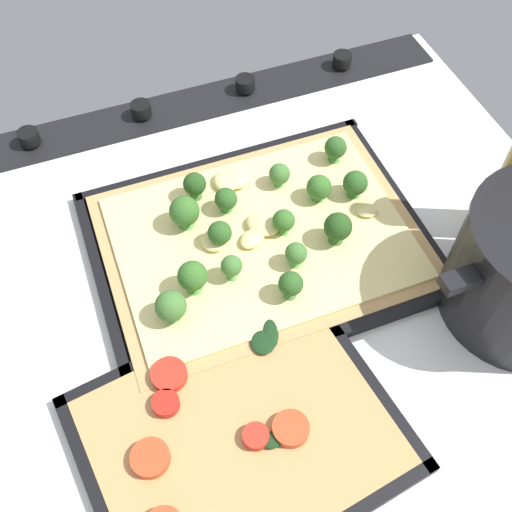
{
  "coord_description": "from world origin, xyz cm",
  "views": [
    {
      "loc": [
        15.58,
        35.24,
        58.56
      ],
      "look_at": [
        2.23,
        -0.07,
        4.41
      ],
      "focal_mm": 42.3,
      "sensor_mm": 36.0,
      "label": 1
    }
  ],
  "objects": [
    {
      "name": "baking_tray_front",
      "position": [
        0.29,
        -4.14,
        0.36
      ],
      "size": [
        38.8,
        29.72,
        1.3
      ],
      "color": "black",
      "rests_on": "ground_plane"
    },
    {
      "name": "stove_control_panel",
      "position": [
        0.0,
        -30.71,
        0.56
      ],
      "size": [
        73.93,
        7.0,
        2.6
      ],
      "color": "black",
      "rests_on": "ground_plane"
    },
    {
      "name": "broccoli_pizza",
      "position": [
        0.33,
        -4.38,
        1.89
      ],
      "size": [
        36.4,
        27.31,
        5.69
      ],
      "color": "tan",
      "rests_on": "baking_tray_front"
    },
    {
      "name": "baking_tray_back",
      "position": [
        10.25,
        16.7,
        0.38
      ],
      "size": [
        32.74,
        27.94,
        1.3
      ],
      "color": "black",
      "rests_on": "ground_plane"
    },
    {
      "name": "ground_plane",
      "position": [
        0.0,
        0.0,
        -1.5
      ],
      "size": [
        77.01,
        68.42,
        3.0
      ],
      "primitive_type": "cube",
      "color": "white"
    },
    {
      "name": "veggie_pizza_back",
      "position": [
        10.62,
        16.52,
        1.07
      ],
      "size": [
        30.02,
        25.22,
        1.9
      ],
      "color": "tan",
      "rests_on": "baking_tray_back"
    }
  ]
}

